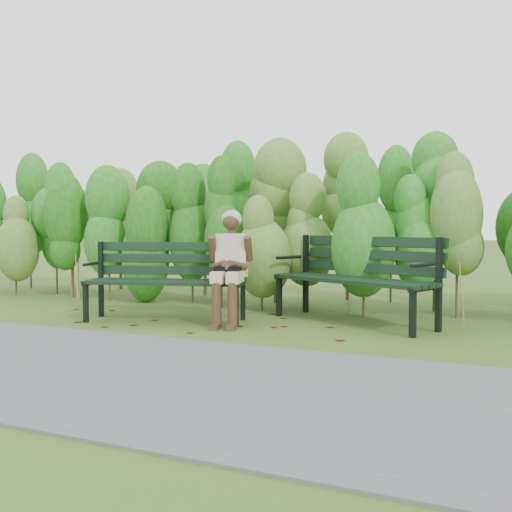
% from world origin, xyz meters
% --- Properties ---
extents(ground, '(80.00, 80.00, 0.00)m').
position_xyz_m(ground, '(0.00, 0.00, 0.00)').
color(ground, '#415A1E').
extents(footpath, '(60.00, 2.50, 0.01)m').
position_xyz_m(footpath, '(0.00, -2.20, 0.01)').
color(footpath, '#474749').
rests_on(footpath, ground).
extents(hedge_band, '(11.04, 1.67, 2.42)m').
position_xyz_m(hedge_band, '(0.00, 1.86, 1.26)').
color(hedge_band, '#47381E').
rests_on(hedge_band, ground).
extents(leaf_litter, '(5.94, 1.90, 0.01)m').
position_xyz_m(leaf_litter, '(0.06, -0.26, 0.00)').
color(leaf_litter, brown).
rests_on(leaf_litter, ground).
extents(bench_left, '(1.90, 1.06, 0.90)m').
position_xyz_m(bench_left, '(-0.99, 0.06, 0.53)').
color(bench_left, black).
rests_on(bench_left, ground).
extents(bench_right, '(2.04, 1.36, 0.98)m').
position_xyz_m(bench_right, '(1.07, 0.79, 0.58)').
color(bench_right, black).
rests_on(bench_right, ground).
extents(seated_woman, '(0.53, 0.77, 1.27)m').
position_xyz_m(seated_woman, '(-0.20, 0.09, 0.72)').
color(seated_woman, beige).
rests_on(seated_woman, ground).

